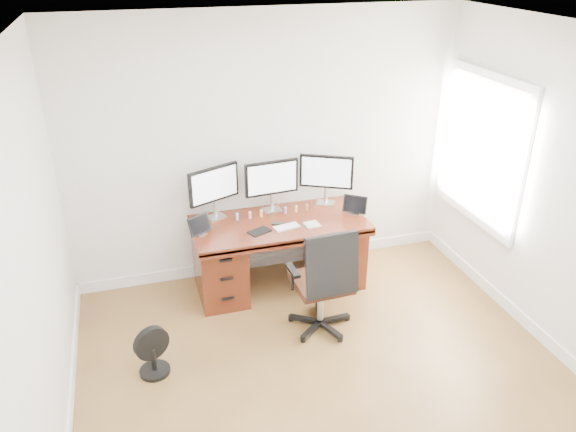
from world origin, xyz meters
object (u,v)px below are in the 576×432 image
object	(u,v)px
floor_fan	(153,352)
keyboard	(287,227)
office_chair	(323,298)
desk	(279,251)
monitor_center	(272,180)

from	to	relation	value
floor_fan	keyboard	world-z (taller)	keyboard
office_chair	floor_fan	xyz separation A→B (m)	(-1.52, -0.15, -0.14)
desk	keyboard	bearing A→B (deg)	-80.06
office_chair	monitor_center	world-z (taller)	monitor_center
monitor_center	keyboard	world-z (taller)	monitor_center
office_chair	monitor_center	size ratio (longest dim) A/B	1.92
desk	office_chair	size ratio (longest dim) A/B	1.61
desk	floor_fan	bearing A→B (deg)	-143.85
monitor_center	keyboard	xyz separation A→B (m)	(0.03, -0.42, -0.33)
office_chair	keyboard	xyz separation A→B (m)	(-0.14, 0.66, 0.41)
keyboard	office_chair	bearing A→B (deg)	-88.63
desk	monitor_center	world-z (taller)	monitor_center
keyboard	floor_fan	bearing A→B (deg)	-160.59
floor_fan	office_chair	bearing A→B (deg)	-17.59
floor_fan	keyboard	size ratio (longest dim) A/B	1.75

